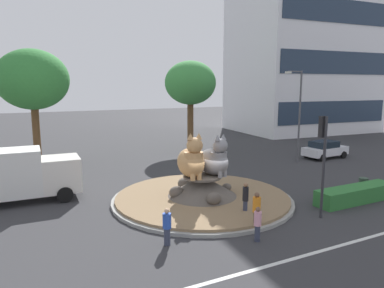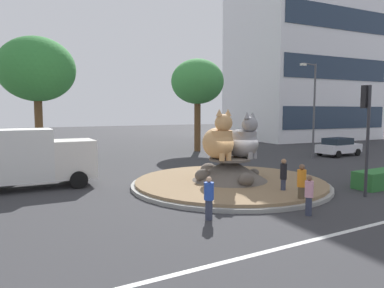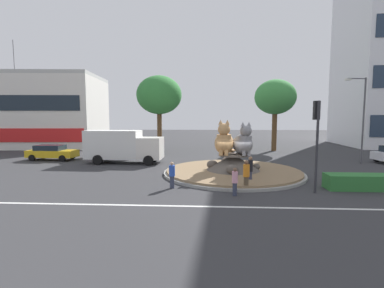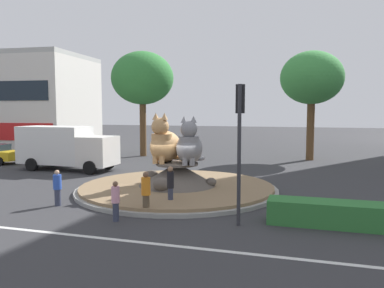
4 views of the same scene
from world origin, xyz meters
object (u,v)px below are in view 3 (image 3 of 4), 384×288
object	(u,v)px
broadleaf_tree_behind_island	(159,95)
delivery_box_truck	(123,146)
second_tree_near_tower	(275,98)
pedestrian_orange_shirt	(246,175)
cat_statue_calico	(224,142)
pedestrian_blue_shirt	(172,174)
sedan_on_far_lane	(52,152)
pedestrian_black_shirt	(250,169)
shophouse_block	(30,111)
streetlight_arm	(362,115)
pedestrian_pink_shirt	(235,181)
cat_statue_grey	(243,143)
traffic_light_mast	(317,129)

from	to	relation	value
broadleaf_tree_behind_island	delivery_box_truck	distance (m)	10.87
second_tree_near_tower	pedestrian_orange_shirt	size ratio (longest dim) A/B	5.14
cat_statue_calico	pedestrian_blue_shirt	xyz separation A→B (m)	(-3.39, -4.48, -1.61)
sedan_on_far_lane	pedestrian_orange_shirt	bearing A→B (deg)	-28.07
sedan_on_far_lane	delivery_box_truck	size ratio (longest dim) A/B	0.68
pedestrian_black_shirt	delivery_box_truck	xyz separation A→B (m)	(-10.70, 7.71, 0.69)
shophouse_block	streetlight_arm	xyz separation A→B (m)	(40.62, -13.25, -0.71)
cat_statue_calico	pedestrian_blue_shirt	bearing A→B (deg)	-31.71
streetlight_arm	sedan_on_far_lane	size ratio (longest dim) A/B	1.63
pedestrian_orange_shirt	pedestrian_blue_shirt	bearing A→B (deg)	-72.29
pedestrian_black_shirt	pedestrian_blue_shirt	world-z (taller)	pedestrian_black_shirt
pedestrian_black_shirt	delivery_box_truck	distance (m)	13.21
pedestrian_blue_shirt	pedestrian_orange_shirt	size ratio (longest dim) A/B	0.90
shophouse_block	second_tree_near_tower	bearing A→B (deg)	-10.25
second_tree_near_tower	pedestrian_pink_shirt	world-z (taller)	second_tree_near_tower
shophouse_block	pedestrian_black_shirt	xyz separation A→B (m)	(29.14, -21.96, -4.28)
shophouse_block	cat_statue_calico	bearing A→B (deg)	-38.53
cat_statue_grey	second_tree_near_tower	size ratio (longest dim) A/B	0.28
traffic_light_mast	streetlight_arm	bearing A→B (deg)	-41.87
broadleaf_tree_behind_island	second_tree_near_tower	bearing A→B (deg)	5.55
shophouse_block	pedestrian_black_shirt	world-z (taller)	shophouse_block
cat_statue_grey	delivery_box_truck	world-z (taller)	cat_statue_grey
traffic_light_mast	second_tree_near_tower	distance (m)	20.57
sedan_on_far_lane	broadleaf_tree_behind_island	bearing A→B (deg)	41.83
broadleaf_tree_behind_island	pedestrian_pink_shirt	size ratio (longest dim) A/B	6.17
cat_statue_calico	delivery_box_truck	size ratio (longest dim) A/B	0.38
traffic_light_mast	second_tree_near_tower	world-z (taller)	second_tree_near_tower
pedestrian_orange_shirt	delivery_box_truck	world-z (taller)	delivery_box_truck
shophouse_block	broadleaf_tree_behind_island	bearing A→B (deg)	-18.28
shophouse_block	sedan_on_far_lane	size ratio (longest dim) A/B	4.37
broadleaf_tree_behind_island	delivery_box_truck	xyz separation A→B (m)	(-1.89, -9.23, -5.43)
cat_statue_calico	traffic_light_mast	world-z (taller)	traffic_light_mast
cat_statue_grey	traffic_light_mast	distance (m)	6.02
cat_statue_calico	pedestrian_black_shirt	distance (m)	3.83
cat_statue_grey	delivery_box_truck	size ratio (longest dim) A/B	0.36
cat_statue_calico	shophouse_block	size ratio (longest dim) A/B	0.13
second_tree_near_tower	delivery_box_truck	bearing A→B (deg)	-147.35
broadleaf_tree_behind_island	pedestrian_black_shirt	distance (m)	20.05
pedestrian_black_shirt	pedestrian_blue_shirt	bearing A→B (deg)	2.66
cat_statue_calico	shophouse_block	bearing A→B (deg)	-118.75
delivery_box_truck	traffic_light_mast	bearing A→B (deg)	-32.37
cat_statue_grey	pedestrian_pink_shirt	bearing A→B (deg)	-26.02
cat_statue_grey	second_tree_near_tower	bearing A→B (deg)	144.22
cat_statue_calico	streetlight_arm	size ratio (longest dim) A/B	0.34
cat_statue_calico	pedestrian_orange_shirt	bearing A→B (deg)	17.14
cat_statue_calico	sedan_on_far_lane	xyz separation A→B (m)	(-16.95, 5.89, -1.64)
cat_statue_grey	sedan_on_far_lane	bearing A→B (deg)	-122.62
pedestrian_blue_shirt	cat_statue_grey	bearing A→B (deg)	152.72
broadleaf_tree_behind_island	second_tree_near_tower	world-z (taller)	broadleaf_tree_behind_island
sedan_on_far_lane	second_tree_near_tower	bearing A→B (deg)	23.49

